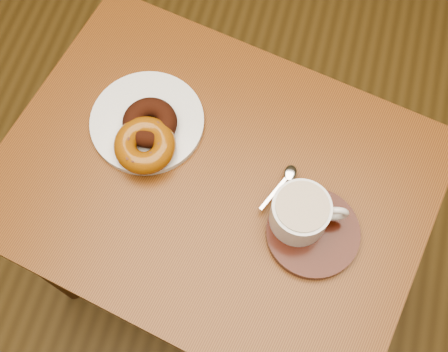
% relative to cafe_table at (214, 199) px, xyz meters
% --- Properties ---
extents(ground, '(6.00, 6.00, 0.00)m').
position_rel_cafe_table_xyz_m(ground, '(-0.20, -0.25, -0.61)').
color(ground, brown).
rests_on(ground, ground).
extents(cafe_table, '(0.88, 0.72, 0.73)m').
position_rel_cafe_table_xyz_m(cafe_table, '(0.00, 0.00, 0.00)').
color(cafe_table, brown).
rests_on(cafe_table, ground).
extents(donut_plate, '(0.24, 0.24, 0.01)m').
position_rel_cafe_table_xyz_m(donut_plate, '(-0.15, 0.07, 0.12)').
color(donut_plate, silver).
rests_on(donut_plate, cafe_table).
extents(donut_cinnamon, '(0.11, 0.11, 0.04)m').
position_rel_cafe_table_xyz_m(donut_cinnamon, '(-0.14, 0.06, 0.15)').
color(donut_cinnamon, black).
rests_on(donut_cinnamon, donut_plate).
extents(donut_caramel, '(0.14, 0.14, 0.04)m').
position_rel_cafe_table_xyz_m(donut_caramel, '(-0.13, 0.02, 0.15)').
color(donut_caramel, '#8B4E0F').
rests_on(donut_caramel, donut_plate).
extents(saucer, '(0.20, 0.20, 0.02)m').
position_rel_cafe_table_xyz_m(saucer, '(0.20, -0.06, 0.12)').
color(saucer, black).
rests_on(saucer, cafe_table).
extents(coffee_cup, '(0.13, 0.10, 0.07)m').
position_rel_cafe_table_xyz_m(coffee_cup, '(0.17, -0.04, 0.17)').
color(coffee_cup, silver).
rests_on(coffee_cup, saucer).
extents(teaspoon, '(0.05, 0.10, 0.01)m').
position_rel_cafe_table_xyz_m(teaspoon, '(0.13, 0.03, 0.14)').
color(teaspoon, silver).
rests_on(teaspoon, saucer).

